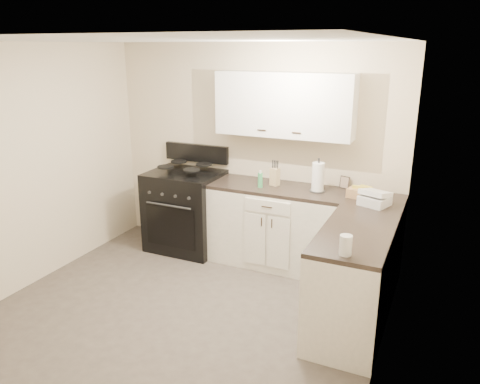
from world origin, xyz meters
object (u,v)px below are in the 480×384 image
at_px(paper_towel, 318,177).
at_px(countertop_grill, 375,201).
at_px(knife_block, 275,177).
at_px(stove, 187,213).
at_px(wicker_basket, 362,193).

xyz_separation_m(paper_towel, countertop_grill, (0.64, -0.22, -0.11)).
distance_m(knife_block, countertop_grill, 1.17).
bearing_deg(countertop_grill, stove, -164.22).
bearing_deg(paper_towel, wicker_basket, -3.73).
bearing_deg(knife_block, countertop_grill, 5.80).
height_order(stove, countertop_grill, countertop_grill).
height_order(paper_towel, wicker_basket, paper_towel).
xyz_separation_m(stove, wicker_basket, (2.13, 0.01, 0.53)).
distance_m(stove, countertop_grill, 2.35).
distance_m(wicker_basket, countertop_grill, 0.24).
relative_size(knife_block, wicker_basket, 0.70).
xyz_separation_m(knife_block, wicker_basket, (0.99, -0.05, -0.05)).
xyz_separation_m(paper_towel, wicker_basket, (0.49, -0.03, -0.11)).
xyz_separation_m(knife_block, paper_towel, (0.50, -0.02, 0.06)).
relative_size(stove, knife_block, 5.26).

